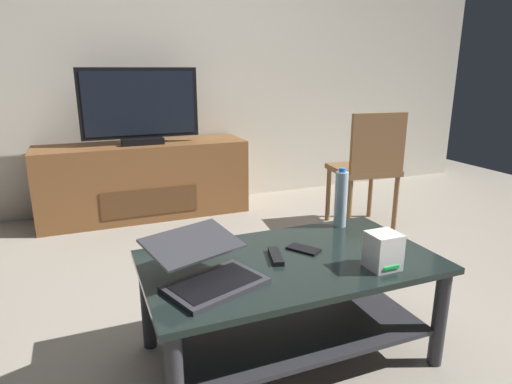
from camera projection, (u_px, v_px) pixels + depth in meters
ground_plane at (287, 328)px, 2.11m from camera, size 7.68×7.68×0.00m
back_wall at (174, 46)px, 3.78m from camera, size 6.40×0.12×2.80m
coffee_table at (289, 289)px, 1.84m from camera, size 1.20×0.67×0.45m
media_cabinet at (145, 180)px, 3.66m from camera, size 1.69×0.47×0.62m
television at (140, 108)px, 3.47m from camera, size 0.93×0.20×0.60m
dining_chair at (368, 164)px, 3.27m from camera, size 0.49×0.49×0.91m
laptop at (206, 267)px, 1.59m from camera, size 0.44×0.45×0.16m
router_box at (383, 251)px, 1.70m from camera, size 0.12×0.12×0.14m
water_bottle_near at (341, 199)px, 2.14m from camera, size 0.06×0.06×0.30m
cell_phone at (304, 249)px, 1.88m from camera, size 0.14×0.16×0.01m
tv_remote at (276, 256)px, 1.80m from camera, size 0.08×0.17×0.02m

